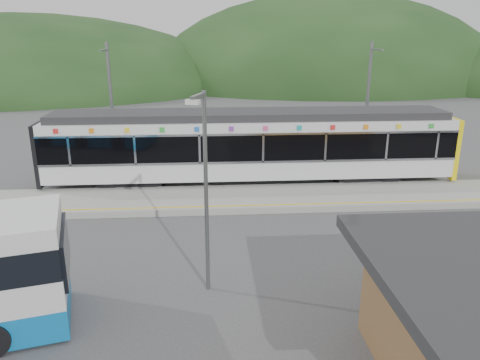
{
  "coord_description": "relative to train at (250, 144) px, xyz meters",
  "views": [
    {
      "loc": [
        -1.87,
        -16.89,
        7.5
      ],
      "look_at": [
        -0.62,
        1.0,
        1.79
      ],
      "focal_mm": 35.0,
      "sensor_mm": 36.0,
      "label": 1
    }
  ],
  "objects": [
    {
      "name": "hills",
      "position": [
        5.95,
        -0.71,
        -2.06
      ],
      "size": [
        146.0,
        149.0,
        26.0
      ],
      "color": "#1E3D19",
      "rests_on": "ground"
    },
    {
      "name": "ground",
      "position": [
        -0.24,
        -6.0,
        -2.06
      ],
      "size": [
        120.0,
        120.0,
        0.0
      ],
      "primitive_type": "plane",
      "color": "#4C4C4F",
      "rests_on": "ground"
    },
    {
      "name": "catenary_mast_east",
      "position": [
        6.76,
        2.56,
        1.58
      ],
      "size": [
        0.18,
        1.8,
        7.0
      ],
      "color": "slate",
      "rests_on": "ground"
    },
    {
      "name": "catenary_mast_west",
      "position": [
        -7.24,
        2.56,
        1.58
      ],
      "size": [
        0.18,
        1.8,
        7.0
      ],
      "color": "slate",
      "rests_on": "ground"
    },
    {
      "name": "yellow_line",
      "position": [
        -0.24,
        -4.0,
        -1.76
      ],
      "size": [
        26.0,
        0.1,
        0.01
      ],
      "primitive_type": "cube",
      "color": "yellow",
      "rests_on": "platform"
    },
    {
      "name": "train",
      "position": [
        0.0,
        0.0,
        0.0
      ],
      "size": [
        20.44,
        3.01,
        3.74
      ],
      "color": "black",
      "rests_on": "ground"
    },
    {
      "name": "lamp_post",
      "position": [
        -2.2,
        -10.37,
        1.51
      ],
      "size": [
        0.42,
        1.1,
        6.0
      ],
      "rotation": [
        0.0,
        0.0,
        -0.31
      ],
      "color": "slate",
      "rests_on": "ground"
    },
    {
      "name": "platform",
      "position": [
        -0.24,
        -2.7,
        -1.91
      ],
      "size": [
        26.0,
        3.2,
        0.3
      ],
      "primitive_type": "cube",
      "color": "#9E9E99",
      "rests_on": "ground"
    }
  ]
}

